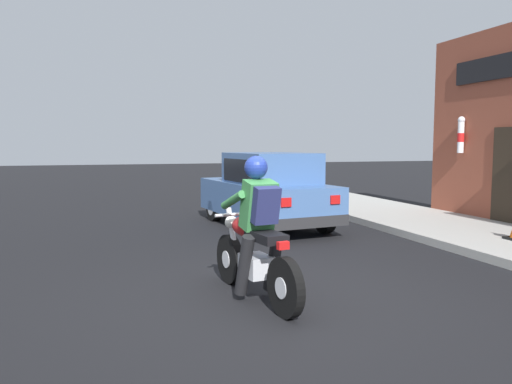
{
  "coord_description": "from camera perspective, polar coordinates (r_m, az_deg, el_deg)",
  "views": [
    {
      "loc": [
        -1.93,
        -5.03,
        1.74
      ],
      "look_at": [
        0.61,
        2.88,
        0.95
      ],
      "focal_mm": 35.0,
      "sensor_mm": 36.0,
      "label": 1
    }
  ],
  "objects": [
    {
      "name": "motorcycle_with_rider",
      "position": [
        5.61,
        -0.06,
        -5.51
      ],
      "size": [
        0.66,
        2.01,
        1.62
      ],
      "color": "black",
      "rests_on": "ground"
    },
    {
      "name": "sidewalk_curb",
      "position": [
        10.62,
        22.03,
        -4.01
      ],
      "size": [
        2.6,
        22.0,
        0.14
      ],
      "primitive_type": "cube",
      "color": "#ADAAA3",
      "rests_on": "ground"
    },
    {
      "name": "car_hatchback",
      "position": [
        10.5,
        1.25,
        0.11
      ],
      "size": [
        2.08,
        3.95,
        1.57
      ],
      "color": "black",
      "rests_on": "ground"
    },
    {
      "name": "ground_plane",
      "position": [
        5.66,
        3.1,
        -12.5
      ],
      "size": [
        80.0,
        80.0,
        0.0
      ],
      "primitive_type": "plane",
      "color": "black"
    }
  ]
}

